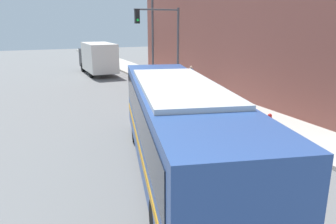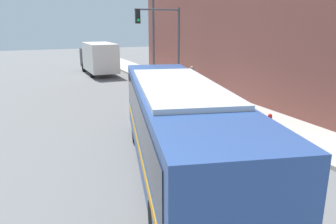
{
  "view_description": "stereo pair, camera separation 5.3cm",
  "coord_description": "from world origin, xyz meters",
  "px_view_note": "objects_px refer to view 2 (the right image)",
  "views": [
    {
      "loc": [
        -4.99,
        -7.89,
        4.95
      ],
      "look_at": [
        0.37,
        4.13,
        1.37
      ],
      "focal_mm": 35.0,
      "sensor_mm": 36.0,
      "label": 1
    },
    {
      "loc": [
        -4.94,
        -7.91,
        4.95
      ],
      "look_at": [
        0.37,
        4.13,
        1.37
      ],
      "focal_mm": 35.0,
      "sensor_mm": 36.0,
      "label": 2
    }
  ],
  "objects_px": {
    "delivery_truck": "(98,57)",
    "traffic_light_pole": "(165,36)",
    "parking_meter": "(206,90)",
    "street_lamp": "(150,22)",
    "pedestrian_near_corner": "(192,78)",
    "city_bus": "(177,124)",
    "fire_hydrant": "(270,122)"
  },
  "relations": [
    {
      "from": "delivery_truck",
      "to": "traffic_light_pole",
      "type": "xyz_separation_m",
      "value": [
        2.3,
        -11.26,
        2.44
      ]
    },
    {
      "from": "delivery_truck",
      "to": "traffic_light_pole",
      "type": "bearing_deg",
      "value": -78.46
    },
    {
      "from": "delivery_truck",
      "to": "fire_hydrant",
      "type": "relative_size",
      "value": 9.35
    },
    {
      "from": "street_lamp",
      "to": "pedestrian_near_corner",
      "type": "bearing_deg",
      "value": -77.42
    },
    {
      "from": "delivery_truck",
      "to": "street_lamp",
      "type": "xyz_separation_m",
      "value": [
        3.2,
        -6.13,
        3.32
      ]
    },
    {
      "from": "city_bus",
      "to": "fire_hydrant",
      "type": "bearing_deg",
      "value": 35.19
    },
    {
      "from": "city_bus",
      "to": "delivery_truck",
      "type": "distance_m",
      "value": 23.6
    },
    {
      "from": "delivery_truck",
      "to": "parking_meter",
      "type": "bearing_deg",
      "value": -78.28
    },
    {
      "from": "street_lamp",
      "to": "delivery_truck",
      "type": "bearing_deg",
      "value": 117.58
    },
    {
      "from": "pedestrian_near_corner",
      "to": "fire_hydrant",
      "type": "bearing_deg",
      "value": -96.71
    },
    {
      "from": "delivery_truck",
      "to": "street_lamp",
      "type": "distance_m",
      "value": 7.68
    },
    {
      "from": "traffic_light_pole",
      "to": "parking_meter",
      "type": "distance_m",
      "value": 5.34
    },
    {
      "from": "delivery_truck",
      "to": "fire_hydrant",
      "type": "bearing_deg",
      "value": -81.4
    },
    {
      "from": "city_bus",
      "to": "delivery_truck",
      "type": "xyz_separation_m",
      "value": [
        2.52,
        23.47,
        -0.15
      ]
    },
    {
      "from": "street_lamp",
      "to": "parking_meter",
      "type": "bearing_deg",
      "value": -89.92
    },
    {
      "from": "city_bus",
      "to": "parking_meter",
      "type": "distance_m",
      "value": 9.84
    },
    {
      "from": "delivery_truck",
      "to": "parking_meter",
      "type": "distance_m",
      "value": 15.85
    },
    {
      "from": "fire_hydrant",
      "to": "delivery_truck",
      "type": "bearing_deg",
      "value": 98.6
    },
    {
      "from": "city_bus",
      "to": "fire_hydrant",
      "type": "xyz_separation_m",
      "value": [
        5.73,
        2.19,
        -1.26
      ]
    },
    {
      "from": "pedestrian_near_corner",
      "to": "city_bus",
      "type": "bearing_deg",
      "value": -119.74
    },
    {
      "from": "delivery_truck",
      "to": "fire_hydrant",
      "type": "distance_m",
      "value": 21.55
    },
    {
      "from": "fire_hydrant",
      "to": "traffic_light_pole",
      "type": "relative_size",
      "value": 0.14
    },
    {
      "from": "parking_meter",
      "to": "pedestrian_near_corner",
      "type": "height_order",
      "value": "pedestrian_near_corner"
    },
    {
      "from": "city_bus",
      "to": "parking_meter",
      "type": "bearing_deg",
      "value": 68.52
    },
    {
      "from": "delivery_truck",
      "to": "parking_meter",
      "type": "xyz_separation_m",
      "value": [
        3.22,
        -15.51,
        -0.67
      ]
    },
    {
      "from": "city_bus",
      "to": "traffic_light_pole",
      "type": "xyz_separation_m",
      "value": [
        4.82,
        12.2,
        2.29
      ]
    },
    {
      "from": "street_lamp",
      "to": "fire_hydrant",
      "type": "bearing_deg",
      "value": -89.95
    },
    {
      "from": "delivery_truck",
      "to": "pedestrian_near_corner",
      "type": "distance_m",
      "value": 12.23
    },
    {
      "from": "street_lamp",
      "to": "pedestrian_near_corner",
      "type": "relative_size",
      "value": 4.74
    },
    {
      "from": "delivery_truck",
      "to": "traffic_light_pole",
      "type": "distance_m",
      "value": 11.75
    },
    {
      "from": "delivery_truck",
      "to": "parking_meter",
      "type": "relative_size",
      "value": 6.08
    },
    {
      "from": "city_bus",
      "to": "street_lamp",
      "type": "bearing_deg",
      "value": 86.03
    }
  ]
}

